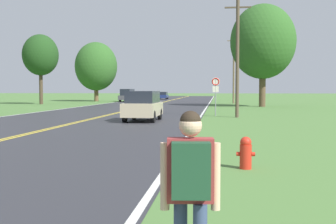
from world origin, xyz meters
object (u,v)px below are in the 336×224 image
object	(u,v)px
fire_hydrant	(246,152)
tree_mid_treeline	(96,66)
car_champagne_suv_nearest	(143,105)
tree_behind_sign	(263,42)
car_dark_grey_van_approaching	(127,95)
traffic_sign	(216,87)
hitchhiker_person	(190,180)
tree_left_verge	(40,55)
car_dark_blue_hatchback_mid_near	(163,95)

from	to	relation	value
fire_hydrant	tree_mid_treeline	bearing A→B (deg)	110.00
fire_hydrant	car_champagne_suv_nearest	world-z (taller)	car_champagne_suv_nearest
tree_behind_sign	car_dark_grey_van_approaching	bearing A→B (deg)	138.58
traffic_sign	car_champagne_suv_nearest	size ratio (longest dim) A/B	0.67
fire_hydrant	car_dark_grey_van_approaching	xyz separation A→B (m)	(-14.86, 54.34, 0.62)
car_champagne_suv_nearest	fire_hydrant	bearing A→B (deg)	20.04
fire_hydrant	tree_behind_sign	distance (m)	38.37
tree_behind_sign	car_champagne_suv_nearest	bearing A→B (deg)	-112.75
fire_hydrant	tree_mid_treeline	size ratio (longest dim) A/B	0.08
tree_mid_treeline	hitchhiker_person	bearing A→B (deg)	-72.69
tree_left_verge	tree_mid_treeline	world-z (taller)	tree_mid_treeline
tree_mid_treeline	car_dark_blue_hatchback_mid_near	world-z (taller)	tree_mid_treeline
car_champagne_suv_nearest	car_dark_grey_van_approaching	world-z (taller)	car_dark_grey_van_approaching
tree_behind_sign	car_dark_grey_van_approaching	size ratio (longest dim) A/B	2.34
tree_mid_treeline	tree_left_verge	bearing A→B (deg)	-103.22
hitchhiker_person	car_champagne_suv_nearest	bearing A→B (deg)	5.84
tree_mid_treeline	car_champagne_suv_nearest	bearing A→B (deg)	-69.76
car_champagne_suv_nearest	traffic_sign	bearing A→B (deg)	141.88
car_dark_grey_van_approaching	car_dark_blue_hatchback_mid_near	world-z (taller)	car_dark_grey_van_approaching
hitchhiker_person	traffic_sign	size ratio (longest dim) A/B	0.62
traffic_sign	car_dark_blue_hatchback_mid_near	size ratio (longest dim) A/B	0.74
hitchhiker_person	tree_left_verge	distance (m)	53.50
car_dark_grey_van_approaching	tree_behind_sign	bearing A→B (deg)	-129.42
tree_mid_treeline	car_dark_blue_hatchback_mid_near	distance (m)	18.07
tree_left_verge	car_champagne_suv_nearest	distance (m)	32.95
car_dark_grey_van_approaching	car_dark_blue_hatchback_mid_near	size ratio (longest dim) A/B	1.28
car_champagne_suv_nearest	car_dark_grey_van_approaching	size ratio (longest dim) A/B	0.86
tree_mid_treeline	car_champagne_suv_nearest	size ratio (longest dim) A/B	2.29
tree_left_verge	fire_hydrant	bearing A→B (deg)	-60.65
traffic_sign	car_dark_grey_van_approaching	size ratio (longest dim) A/B	0.58
fire_hydrant	tree_behind_sign	xyz separation A→B (m)	(4.19, 37.53, 6.80)
fire_hydrant	car_dark_grey_van_approaching	size ratio (longest dim) A/B	0.16
tree_behind_sign	car_champagne_suv_nearest	size ratio (longest dim) A/B	2.73
tree_mid_treeline	car_dark_grey_van_approaching	distance (m)	7.25
hitchhiker_person	tree_mid_treeline	size ratio (longest dim) A/B	0.18
car_champagne_suv_nearest	tree_mid_treeline	bearing A→B (deg)	-159.07
car_dark_blue_hatchback_mid_near	car_champagne_suv_nearest	bearing A→B (deg)	-173.50
car_champagne_suv_nearest	tree_behind_sign	bearing A→B (deg)	157.94
hitchhiker_person	tree_behind_sign	world-z (taller)	tree_behind_sign
tree_left_verge	tree_behind_sign	xyz separation A→B (m)	(27.74, -4.34, 0.87)
fire_hydrant	traffic_sign	world-z (taller)	traffic_sign
fire_hydrant	car_dark_grey_van_approaching	bearing A→B (deg)	105.29
hitchhiker_person	car_dark_blue_hatchback_mid_near	xyz separation A→B (m)	(-10.46, 77.06, -0.30)
hitchhiker_person	tree_left_verge	xyz separation A→B (m)	(-22.61, 48.20, 5.27)
tree_left_verge	tree_mid_treeline	xyz separation A→B (m)	(3.26, 13.88, -0.72)
car_champagne_suv_nearest	car_dark_blue_hatchback_mid_near	world-z (taller)	car_champagne_suv_nearest
tree_behind_sign	car_champagne_suv_nearest	xyz separation A→B (m)	(-9.45, -22.54, -6.24)
hitchhiker_person	car_champagne_suv_nearest	world-z (taller)	car_champagne_suv_nearest
tree_behind_sign	tree_mid_treeline	size ratio (longest dim) A/B	1.19
tree_behind_sign	fire_hydrant	bearing A→B (deg)	-96.37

